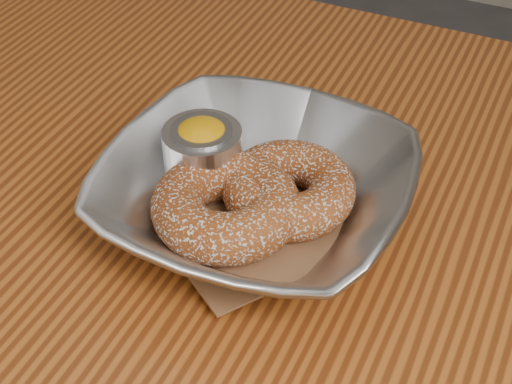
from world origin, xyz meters
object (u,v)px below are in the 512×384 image
at_px(serving_bowl, 256,195).
at_px(donut_back, 289,189).
at_px(table, 226,352).
at_px(ramekin, 203,154).
at_px(donut_front, 226,206).

xyz_separation_m(serving_bowl, donut_back, (0.02, 0.02, 0.00)).
bearing_deg(serving_bowl, donut_back, 40.16).
xyz_separation_m(table, donut_back, (0.02, 0.07, 0.13)).
relative_size(serving_bowl, donut_back, 2.27).
xyz_separation_m(donut_back, ramekin, (-0.07, 0.00, 0.01)).
bearing_deg(donut_front, table, -69.57).
distance_m(serving_bowl, donut_front, 0.03).
bearing_deg(ramekin, donut_front, -44.87).
height_order(table, donut_back, donut_back).
bearing_deg(ramekin, serving_bowl, -17.67).
distance_m(donut_back, donut_front, 0.05).
bearing_deg(donut_back, serving_bowl, -139.84).
bearing_deg(table, donut_back, 71.46).
height_order(donut_front, ramekin, ramekin).
height_order(serving_bowl, donut_back, serving_bowl).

